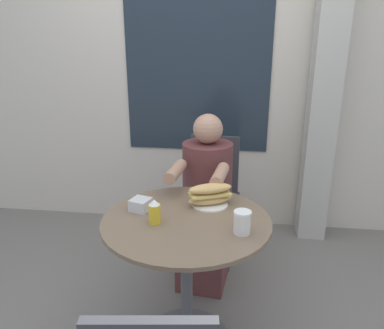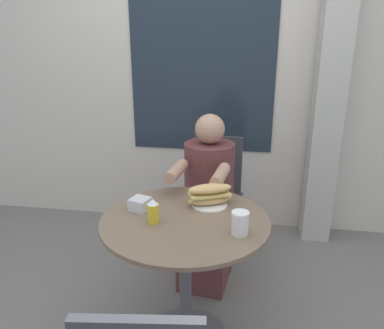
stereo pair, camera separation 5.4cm
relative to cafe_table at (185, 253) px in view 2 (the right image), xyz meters
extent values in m
cube|color=beige|center=(0.00, 1.43, 0.87)|extent=(8.00, 0.08, 2.80)
cube|color=#1E2833|center=(-0.11, 1.38, 0.94)|extent=(1.13, 0.01, 1.64)
cube|color=#B2ADA3|center=(0.84, 1.27, 0.67)|extent=(0.21, 0.21, 2.40)
cylinder|color=brown|center=(0.00, 0.00, 0.18)|extent=(0.80, 0.80, 0.02)
cylinder|color=#515156|center=(0.00, 0.00, -0.17)|extent=(0.06, 0.06, 0.68)
cube|color=#333338|center=(0.05, 0.83, -0.09)|extent=(0.42, 0.42, 0.02)
cube|color=#333338|center=(0.07, 1.00, 0.13)|extent=(0.35, 0.07, 0.42)
cylinder|color=#333338|center=(0.19, 0.65, -0.32)|extent=(0.03, 0.03, 0.43)
cylinder|color=#333338|center=(-0.14, 0.68, -0.32)|extent=(0.03, 0.03, 0.43)
cylinder|color=#333338|center=(0.23, 0.97, -0.32)|extent=(0.03, 0.03, 0.43)
cylinder|color=#333338|center=(-0.10, 1.01, -0.32)|extent=(0.03, 0.03, 0.43)
cube|color=brown|center=(0.04, 0.55, -0.31)|extent=(0.34, 0.42, 0.45)
cylinder|color=brown|center=(0.05, 0.61, 0.15)|extent=(0.31, 0.31, 0.47)
sphere|color=tan|center=(0.05, 0.61, 0.48)|extent=(0.18, 0.18, 0.18)
cylinder|color=tan|center=(0.14, 0.32, 0.30)|extent=(0.10, 0.25, 0.07)
cylinder|color=tan|center=(-0.11, 0.34, 0.30)|extent=(0.10, 0.25, 0.07)
cylinder|color=white|center=(0.10, 0.17, 0.19)|extent=(0.18, 0.18, 0.01)
ellipsoid|color=tan|center=(0.10, 0.17, 0.22)|extent=(0.24, 0.17, 0.05)
cube|color=#D6BC66|center=(0.10, 0.17, 0.25)|extent=(0.23, 0.16, 0.01)
ellipsoid|color=tan|center=(0.10, 0.17, 0.28)|extent=(0.24, 0.17, 0.05)
cylinder|color=silver|center=(0.26, -0.10, 0.23)|extent=(0.07, 0.07, 0.09)
cylinder|color=white|center=(0.26, -0.10, 0.28)|extent=(0.08, 0.08, 0.01)
cube|color=silver|center=(-0.24, 0.06, 0.22)|extent=(0.11, 0.11, 0.06)
cylinder|color=gold|center=(-0.14, -0.06, 0.23)|extent=(0.06, 0.06, 0.09)
cone|color=white|center=(-0.14, -0.06, 0.29)|extent=(0.05, 0.05, 0.03)
camera|label=1|loc=(0.23, -1.58, 1.00)|focal=35.00mm
camera|label=2|loc=(0.28, -1.57, 1.00)|focal=35.00mm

